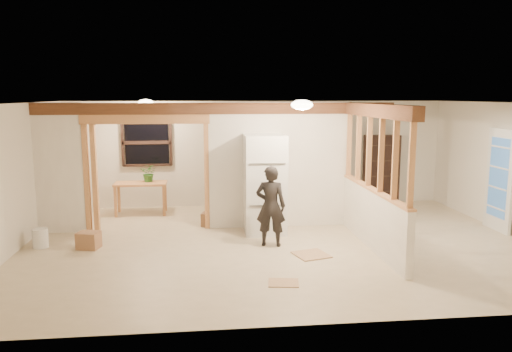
{
  "coord_description": "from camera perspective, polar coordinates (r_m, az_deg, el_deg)",
  "views": [
    {
      "loc": [
        -1.35,
        -8.57,
        2.63
      ],
      "look_at": [
        -0.35,
        0.4,
        1.17
      ],
      "focal_mm": 35.0,
      "sensor_mm": 36.0,
      "label": 1
    }
  ],
  "objects": [
    {
      "name": "header_beam_right",
      "position": [
        8.69,
        13.62,
        7.29
      ],
      "size": [
        0.18,
        3.3,
        0.22
      ],
      "primitive_type": "cube",
      "color": "brown",
      "rests_on": "ceiling"
    },
    {
      "name": "ceiling_dome_main",
      "position": [
        8.24,
        5.27,
        8.11
      ],
      "size": [
        0.36,
        0.36,
        0.16
      ],
      "primitive_type": "ellipsoid",
      "color": "#FFEABF",
      "rests_on": "ceiling"
    },
    {
      "name": "shop_vac",
      "position": [
        11.22,
        -20.5,
        -3.41
      ],
      "size": [
        0.57,
        0.57,
        0.59
      ],
      "primitive_type": "cylinder",
      "rotation": [
        0.0,
        0.0,
        0.3
      ],
      "color": "#B3140D",
      "rests_on": "floor"
    },
    {
      "name": "work_table",
      "position": [
        11.44,
        -13.0,
        -2.49
      ],
      "size": [
        1.14,
        0.57,
        0.72
      ],
      "primitive_type": "cube",
      "rotation": [
        0.0,
        0.0,
        -0.0
      ],
      "color": "tan",
      "rests_on": "floor"
    },
    {
      "name": "doorway_frame",
      "position": [
        9.95,
        -12.31,
        0.14
      ],
      "size": [
        2.46,
        0.14,
        2.2
      ],
      "primitive_type": "cube",
      "color": "tan",
      "rests_on": "floor"
    },
    {
      "name": "floor_panel_far",
      "position": [
        7.24,
        3.16,
        -12.09
      ],
      "size": [
        0.47,
        0.4,
        0.01
      ],
      "primitive_type": "cube",
      "rotation": [
        0.0,
        0.0,
        -0.15
      ],
      "color": "tan",
      "rests_on": "floor"
    },
    {
      "name": "hanging_bulb",
      "position": [
        10.21,
        -10.04,
        6.53
      ],
      "size": [
        0.07,
        0.07,
        0.07
      ],
      "primitive_type": "ellipsoid",
      "color": "#FFD88C",
      "rests_on": "ceiling"
    },
    {
      "name": "stud_partition",
      "position": [
        8.75,
        13.44,
        2.57
      ],
      "size": [
        0.14,
        3.2,
        1.32
      ],
      "primitive_type": "cube",
      "color": "tan",
      "rests_on": "pony_wall"
    },
    {
      "name": "header_beam_back",
      "position": [
        9.78,
        -4.32,
        7.7
      ],
      "size": [
        7.0,
        0.18,
        0.22
      ],
      "primitive_type": "cube",
      "color": "brown",
      "rests_on": "ceiling"
    },
    {
      "name": "box_util_b",
      "position": [
        10.63,
        -20.81,
        -5.08
      ],
      "size": [
        0.28,
        0.28,
        0.24
      ],
      "primitive_type": "cube",
      "rotation": [
        0.0,
        0.0,
        0.09
      ],
      "color": "#A5734F",
      "rests_on": "floor"
    },
    {
      "name": "pony_wall",
      "position": [
        8.95,
        13.16,
        -4.83
      ],
      "size": [
        0.12,
        3.2,
        1.0
      ],
      "primitive_type": "cube",
      "color": "white",
      "rests_on": "floor"
    },
    {
      "name": "floor_panel_near",
      "position": [
        8.45,
        6.34,
        -8.92
      ],
      "size": [
        0.65,
        0.65,
        0.02
      ],
      "primitive_type": "cube",
      "rotation": [
        0.0,
        0.0,
        0.28
      ],
      "color": "tan",
      "rests_on": "floor"
    },
    {
      "name": "box_util_a",
      "position": [
        10.25,
        -5.35,
        -4.94
      ],
      "size": [
        0.36,
        0.33,
        0.26
      ],
      "primitive_type": "cube",
      "rotation": [
        0.0,
        0.0,
        -0.22
      ],
      "color": "#A5734F",
      "rests_on": "floor"
    },
    {
      "name": "french_door",
      "position": [
        10.79,
        26.08,
        -0.44
      ],
      "size": [
        0.12,
        0.86,
        2.0
      ],
      "primitive_type": "cube",
      "color": "white",
      "rests_on": "floor"
    },
    {
      "name": "box_front",
      "position": [
        9.2,
        -18.58,
        -6.97
      ],
      "size": [
        0.42,
        0.37,
        0.29
      ],
      "primitive_type": "cube",
      "rotation": [
        0.0,
        0.0,
        -0.24
      ],
      "color": "#A5734F",
      "rests_on": "floor"
    },
    {
      "name": "potted_plant",
      "position": [
        11.41,
        -12.13,
        0.35
      ],
      "size": [
        0.43,
        0.4,
        0.4
      ],
      "primitive_type": "imported",
      "rotation": [
        0.0,
        0.0,
        -0.28
      ],
      "color": "#32642B",
      "rests_on": "work_table"
    },
    {
      "name": "woman",
      "position": [
        8.74,
        1.69,
        -3.45
      ],
      "size": [
        0.59,
        0.46,
        1.43
      ],
      "primitive_type": "imported",
      "rotation": [
        0.0,
        0.0,
        2.9
      ],
      "color": "black",
      "rests_on": "floor"
    },
    {
      "name": "bucket",
      "position": [
        9.54,
        -23.42,
        -6.54
      ],
      "size": [
        0.29,
        0.29,
        0.34
      ],
      "primitive_type": "cylinder",
      "rotation": [
        0.0,
        0.0,
        0.11
      ],
      "color": "silver",
      "rests_on": "floor"
    },
    {
      "name": "bookshelf",
      "position": [
        12.54,
        14.13,
        0.71
      ],
      "size": [
        0.84,
        0.28,
        1.68
      ],
      "primitive_type": "cube",
      "color": "black",
      "rests_on": "floor"
    },
    {
      "name": "floor",
      "position": [
        9.07,
        2.53,
        -7.7
      ],
      "size": [
        9.0,
        6.5,
        0.01
      ],
      "primitive_type": "cube",
      "color": "beige",
      "rests_on": "ground"
    },
    {
      "name": "partition_left_stub",
      "position": [
        10.24,
        -21.56,
        0.8
      ],
      "size": [
        0.9,
        0.12,
        2.5
      ],
      "primitive_type": "cube",
      "color": "white",
      "rests_on": "floor"
    },
    {
      "name": "ceiling_dome_util",
      "position": [
        10.94,
        -12.49,
        8.2
      ],
      "size": [
        0.32,
        0.32,
        0.14
      ],
      "primitive_type": "ellipsoid",
      "color": "#FFEABF",
      "rests_on": "ceiling"
    },
    {
      "name": "wall_front",
      "position": [
        5.66,
        7.68,
        -5.01
      ],
      "size": [
        9.0,
        0.01,
        2.5
      ],
      "primitive_type": "cube",
      "color": "silver",
      "rests_on": "floor"
    },
    {
      "name": "ceiling",
      "position": [
        8.68,
        2.65,
        8.32
      ],
      "size": [
        9.0,
        6.5,
        0.01
      ],
      "primitive_type": "cube",
      "color": "white"
    },
    {
      "name": "wall_left",
      "position": [
        9.24,
        -26.18,
        -0.35
      ],
      "size": [
        0.01,
        6.5,
        2.5
      ],
      "primitive_type": "cube",
      "color": "silver",
      "rests_on": "floor"
    },
    {
      "name": "window_back",
      "position": [
        11.86,
        -12.38,
        3.76
      ],
      "size": [
        1.12,
        0.1,
        1.1
      ],
      "primitive_type": "cube",
      "color": "black",
      "rests_on": "wall_back"
    },
    {
      "name": "wall_back",
      "position": [
        11.98,
        0.18,
        2.58
      ],
      "size": [
        9.0,
        0.01,
        2.5
      ],
      "primitive_type": "cube",
      "color": "silver",
      "rests_on": "floor"
    },
    {
      "name": "refrigerator",
      "position": [
        9.56,
        1.0,
        -0.93
      ],
      "size": [
        0.78,
        0.76,
        1.9
      ],
      "primitive_type": "cube",
      "color": "silver",
      "rests_on": "floor"
    },
    {
      "name": "partition_center",
      "position": [
        9.99,
        2.66,
        1.25
      ],
      "size": [
        2.8,
        0.12,
        2.5
      ],
      "primitive_type": "cube",
      "color": "white",
      "rests_on": "floor"
    }
  ]
}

